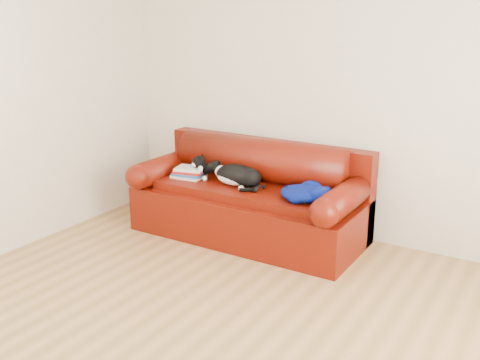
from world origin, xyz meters
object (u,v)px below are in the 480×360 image
object	(u,v)px
book_stack	(190,172)
cat	(237,176)
sofa_base	(248,212)
blanket	(306,193)

from	to	relation	value
book_stack	cat	size ratio (longest dim) A/B	0.48
sofa_base	cat	world-z (taller)	cat
book_stack	blanket	bearing A→B (deg)	-1.29
sofa_base	cat	bearing A→B (deg)	-144.10
cat	book_stack	bearing A→B (deg)	-167.63
book_stack	cat	xyz separation A→B (m)	(0.52, 0.02, 0.04)
sofa_base	blanket	bearing A→B (deg)	-10.01
book_stack	blanket	world-z (taller)	blanket
blanket	cat	bearing A→B (deg)	175.90
cat	sofa_base	bearing A→B (deg)	45.73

